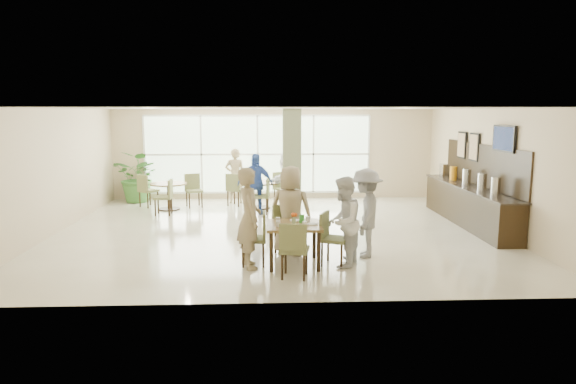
{
  "coord_description": "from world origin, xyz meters",
  "views": [
    {
      "loc": [
        -0.26,
        -11.58,
        2.75
      ],
      "look_at": [
        0.2,
        -1.2,
        1.1
      ],
      "focal_mm": 32.0,
      "sensor_mm": 36.0,
      "label": 1
    }
  ],
  "objects_px": {
    "teen_far": "(290,210)",
    "teen_standing": "(365,213)",
    "buffet_counter": "(469,202)",
    "adult_b": "(287,181)",
    "teen_right": "(343,222)",
    "main_table": "(294,229)",
    "adult_standing": "(235,176)",
    "adult_a": "(255,184)",
    "round_table_left": "(169,190)",
    "teen_left": "(249,218)",
    "round_table_right": "(260,188)",
    "potted_plant": "(139,177)"
  },
  "relations": [
    {
      "from": "adult_b",
      "to": "round_table_right",
      "type": "bearing_deg",
      "value": -70.69
    },
    {
      "from": "teen_right",
      "to": "adult_b",
      "type": "bearing_deg",
      "value": -149.37
    },
    {
      "from": "teen_right",
      "to": "adult_b",
      "type": "height_order",
      "value": "teen_right"
    },
    {
      "from": "teen_far",
      "to": "teen_standing",
      "type": "xyz_separation_m",
      "value": [
        1.41,
        -0.26,
        -0.01
      ]
    },
    {
      "from": "round_table_left",
      "to": "buffet_counter",
      "type": "distance_m",
      "value": 7.99
    },
    {
      "from": "main_table",
      "to": "adult_b",
      "type": "bearing_deg",
      "value": 88.97
    },
    {
      "from": "main_table",
      "to": "round_table_right",
      "type": "relative_size",
      "value": 0.88
    },
    {
      "from": "teen_standing",
      "to": "round_table_right",
      "type": "bearing_deg",
      "value": -144.56
    },
    {
      "from": "buffet_counter",
      "to": "adult_standing",
      "type": "distance_m",
      "value": 6.68
    },
    {
      "from": "teen_left",
      "to": "adult_b",
      "type": "bearing_deg",
      "value": -22.36
    },
    {
      "from": "teen_left",
      "to": "teen_far",
      "type": "xyz_separation_m",
      "value": [
        0.77,
        0.85,
        -0.03
      ]
    },
    {
      "from": "teen_left",
      "to": "adult_standing",
      "type": "distance_m",
      "value": 6.48
    },
    {
      "from": "round_table_right",
      "to": "buffet_counter",
      "type": "relative_size",
      "value": 0.23
    },
    {
      "from": "buffet_counter",
      "to": "teen_standing",
      "type": "bearing_deg",
      "value": -139.06
    },
    {
      "from": "adult_a",
      "to": "adult_b",
      "type": "relative_size",
      "value": 1.02
    },
    {
      "from": "teen_left",
      "to": "adult_b",
      "type": "xyz_separation_m",
      "value": [
        0.89,
        5.54,
        -0.1
      ]
    },
    {
      "from": "main_table",
      "to": "adult_b",
      "type": "relative_size",
      "value": 0.61
    },
    {
      "from": "adult_a",
      "to": "adult_standing",
      "type": "relative_size",
      "value": 0.99
    },
    {
      "from": "round_table_right",
      "to": "potted_plant",
      "type": "xyz_separation_m",
      "value": [
        -3.67,
        1.15,
        0.2
      ]
    },
    {
      "from": "main_table",
      "to": "adult_standing",
      "type": "height_order",
      "value": "adult_standing"
    },
    {
      "from": "main_table",
      "to": "teen_right",
      "type": "height_order",
      "value": "teen_right"
    },
    {
      "from": "round_table_right",
      "to": "adult_b",
      "type": "bearing_deg",
      "value": -5.59
    },
    {
      "from": "round_table_right",
      "to": "potted_plant",
      "type": "relative_size",
      "value": 0.7
    },
    {
      "from": "main_table",
      "to": "teen_far",
      "type": "xyz_separation_m",
      "value": [
        -0.02,
        0.75,
        0.2
      ]
    },
    {
      "from": "buffet_counter",
      "to": "teen_far",
      "type": "distance_m",
      "value": 5.1
    },
    {
      "from": "main_table",
      "to": "buffet_counter",
      "type": "xyz_separation_m",
      "value": [
        4.46,
        3.16,
        -0.11
      ]
    },
    {
      "from": "round_table_left",
      "to": "teen_far",
      "type": "bearing_deg",
      "value": -55.56
    },
    {
      "from": "adult_b",
      "to": "potted_plant",
      "type": "bearing_deg",
      "value": -80.5
    },
    {
      "from": "adult_a",
      "to": "adult_standing",
      "type": "xyz_separation_m",
      "value": [
        -0.63,
        1.64,
        0.01
      ]
    },
    {
      "from": "adult_a",
      "to": "main_table",
      "type": "bearing_deg",
      "value": -89.96
    },
    {
      "from": "main_table",
      "to": "teen_right",
      "type": "xyz_separation_m",
      "value": [
        0.87,
        -0.1,
        0.15
      ]
    },
    {
      "from": "buffet_counter",
      "to": "adult_a",
      "type": "distance_m",
      "value": 5.47
    },
    {
      "from": "potted_plant",
      "to": "teen_left",
      "type": "xyz_separation_m",
      "value": [
        3.54,
        -6.76,
        0.12
      ]
    },
    {
      "from": "round_table_right",
      "to": "teen_far",
      "type": "height_order",
      "value": "teen_far"
    },
    {
      "from": "buffet_counter",
      "to": "adult_b",
      "type": "distance_m",
      "value": 4.93
    },
    {
      "from": "adult_b",
      "to": "adult_standing",
      "type": "distance_m",
      "value": 1.76
    },
    {
      "from": "main_table",
      "to": "buffet_counter",
      "type": "distance_m",
      "value": 5.46
    },
    {
      "from": "teen_standing",
      "to": "adult_standing",
      "type": "distance_m",
      "value": 6.49
    },
    {
      "from": "buffet_counter",
      "to": "teen_right",
      "type": "height_order",
      "value": "buffet_counter"
    },
    {
      "from": "adult_a",
      "to": "teen_standing",
      "type": "bearing_deg",
      "value": -72.21
    },
    {
      "from": "buffet_counter",
      "to": "round_table_left",
      "type": "bearing_deg",
      "value": 163.73
    },
    {
      "from": "teen_standing",
      "to": "main_table",
      "type": "bearing_deg",
      "value": -57.33
    },
    {
      "from": "teen_right",
      "to": "adult_standing",
      "type": "xyz_separation_m",
      "value": [
        -2.28,
        6.44,
        0.02
      ]
    },
    {
      "from": "buffet_counter",
      "to": "adult_a",
      "type": "relative_size",
      "value": 2.89
    },
    {
      "from": "round_table_left",
      "to": "teen_standing",
      "type": "height_order",
      "value": "teen_standing"
    },
    {
      "from": "round_table_right",
      "to": "adult_b",
      "type": "distance_m",
      "value": 0.8
    },
    {
      "from": "round_table_right",
      "to": "buffet_counter",
      "type": "xyz_separation_m",
      "value": [
        5.13,
        -2.35,
        -0.02
      ]
    },
    {
      "from": "teen_left",
      "to": "adult_b",
      "type": "height_order",
      "value": "teen_left"
    },
    {
      "from": "teen_right",
      "to": "teen_standing",
      "type": "xyz_separation_m",
      "value": [
        0.51,
        0.59,
        0.04
      ]
    },
    {
      "from": "teen_left",
      "to": "teen_right",
      "type": "relative_size",
      "value": 1.11
    }
  ]
}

